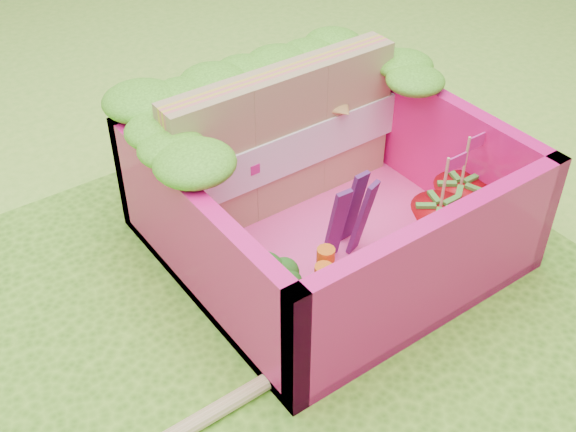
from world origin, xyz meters
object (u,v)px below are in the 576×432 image
at_px(strawberry_left, 437,229).
at_px(strawberry_right, 457,206).
at_px(sandwich_stack, 283,140).
at_px(broccoli, 266,286).
at_px(bento_box, 327,194).

distance_m(strawberry_left, strawberry_right, 0.20).
relative_size(sandwich_stack, broccoli, 3.73).
relative_size(bento_box, strawberry_right, 2.76).
xyz_separation_m(bento_box, sandwich_stack, (0.00, 0.32, 0.10)).
bearing_deg(sandwich_stack, strawberry_right, -51.84).
relative_size(bento_box, sandwich_stack, 1.10).
xyz_separation_m(bento_box, strawberry_left, (0.30, -0.36, -0.10)).
bearing_deg(sandwich_stack, bento_box, -90.86).
distance_m(bento_box, sandwich_stack, 0.34).
bearing_deg(sandwich_stack, strawberry_left, -66.65).
bearing_deg(strawberry_left, bento_box, 129.92).
bearing_deg(sandwich_stack, broccoli, -130.24).
height_order(bento_box, broccoli, bento_box).
distance_m(bento_box, strawberry_right, 0.58).
xyz_separation_m(sandwich_stack, strawberry_right, (0.48, -0.61, -0.20)).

